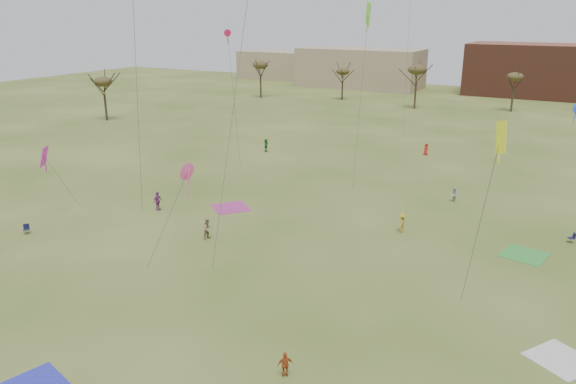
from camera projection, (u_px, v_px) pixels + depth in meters
The scene contains 18 objects.
ground at pixel (197, 326), 34.71m from camera, with size 260.00×260.00×0.00m, color #3A4E18.
spectator_fore_a at pixel (285, 364), 29.70m from camera, with size 0.87×0.36×1.49m, color #B94F1F.
spectator_fore_b at pixel (208, 229), 47.83m from camera, with size 0.93×0.73×1.92m, color #9C8463.
flyer_mid_b at pixel (402, 223), 49.33m from camera, with size 1.15×0.66×1.77m, color #AE8E20.
spectator_mid_d at pixel (158, 201), 54.81m from camera, with size 1.14×0.47×1.94m, color #8F3B8A.
spectator_mid_e at pixel (454, 195), 57.31m from camera, with size 0.76×0.59×1.56m, color #BCBCBC.
flyer_far_a at pixel (266, 145), 78.18m from camera, with size 1.70×0.54×1.83m, color #236A25.
flyer_far_b at pixel (426, 149), 76.35m from camera, with size 0.81×0.52×1.65m, color red.
blanket_cream at pixel (561, 359), 31.37m from camera, with size 3.07×3.07×0.03m, color silver.
blanket_plum at pixel (231, 208), 55.79m from camera, with size 3.36×3.36×0.03m, color #A5327F.
blanket_olive at pixel (524, 255), 44.91m from camera, with size 3.29×3.29×0.03m, color green.
camp_chair_left at pixel (27, 231), 49.17m from camera, with size 0.74×0.74×0.87m.
camp_chair_right at pixel (571, 240), 47.26m from camera, with size 0.71×0.69×0.87m.
kites_aloft at pixel (310, 5), 54.14m from camera, with size 49.51×63.82×24.81m.
tree_line at pixel (452, 81), 99.69m from camera, with size 117.44×49.32×8.91m.
building_tan at pixel (360, 68), 144.96m from camera, with size 32.00×14.00×10.00m, color #937F60.
building_brick at pixel (525, 70), 130.47m from camera, with size 26.00×16.00×12.00m, color brown.
building_tan_west at pixel (275, 65), 164.85m from camera, with size 20.00×12.00×8.00m, color #937F60.
Camera 1 is at (19.71, -23.80, 18.86)m, focal length 34.25 mm.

